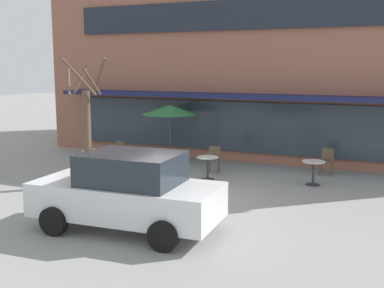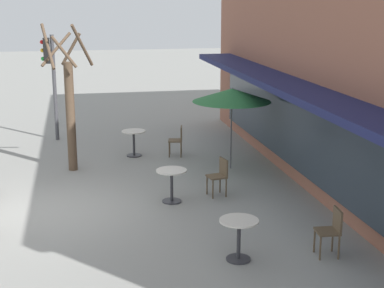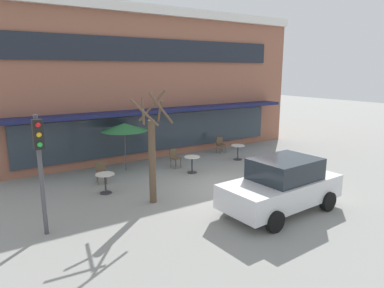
% 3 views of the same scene
% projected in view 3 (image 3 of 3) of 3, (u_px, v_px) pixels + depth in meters
% --- Properties ---
extents(ground_plane, '(80.00, 80.00, 0.00)m').
position_uv_depth(ground_plane, '(233.00, 189.00, 13.33)').
color(ground_plane, gray).
extents(building_facade, '(17.85, 9.10, 7.65)m').
position_uv_depth(building_facade, '(129.00, 82.00, 20.70)').
color(building_facade, '#935B47').
rests_on(building_facade, ground).
extents(cafe_table_near_wall, '(0.70, 0.70, 0.76)m').
position_uv_depth(cafe_table_near_wall, '(238.00, 150.00, 17.60)').
color(cafe_table_near_wall, '#333338').
rests_on(cafe_table_near_wall, ground).
extents(cafe_table_streetside, '(0.70, 0.70, 0.76)m').
position_uv_depth(cafe_table_streetside, '(105.00, 180.00, 12.78)').
color(cafe_table_streetside, '#333338').
rests_on(cafe_table_streetside, ground).
extents(cafe_table_by_tree, '(0.70, 0.70, 0.76)m').
position_uv_depth(cafe_table_by_tree, '(192.00, 162.00, 15.34)').
color(cafe_table_by_tree, '#333338').
rests_on(cafe_table_by_tree, ground).
extents(patio_umbrella_green_folded, '(2.10, 2.10, 2.20)m').
position_uv_depth(patio_umbrella_green_folded, '(124.00, 127.00, 15.43)').
color(patio_umbrella_green_folded, '#4C4C51').
rests_on(patio_umbrella_green_folded, ground).
extents(cafe_chair_0, '(0.47, 0.47, 0.89)m').
position_uv_depth(cafe_chair_0, '(175.00, 157.00, 16.18)').
color(cafe_chair_0, brown).
rests_on(cafe_chair_0, ground).
extents(cafe_chair_1, '(0.47, 0.47, 0.89)m').
position_uv_depth(cafe_chair_1, '(101.00, 171.00, 13.95)').
color(cafe_chair_1, brown).
rests_on(cafe_chair_1, ground).
extents(cafe_chair_2, '(0.44, 0.44, 0.89)m').
position_uv_depth(cafe_chair_2, '(220.00, 144.00, 19.06)').
color(cafe_chair_2, brown).
rests_on(cafe_chair_2, ground).
extents(parked_sedan, '(4.29, 2.19, 1.76)m').
position_uv_depth(parked_sedan, '(282.00, 185.00, 11.12)').
color(parked_sedan, silver).
rests_on(parked_sedan, ground).
extents(street_tree, '(1.38, 1.38, 3.91)m').
position_uv_depth(street_tree, '(152.00, 153.00, 11.63)').
color(street_tree, brown).
rests_on(street_tree, ground).
extents(traffic_light_pole, '(0.26, 0.44, 3.40)m').
position_uv_depth(traffic_light_pole, '(40.00, 156.00, 9.14)').
color(traffic_light_pole, '#47474C').
rests_on(traffic_light_pole, ground).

